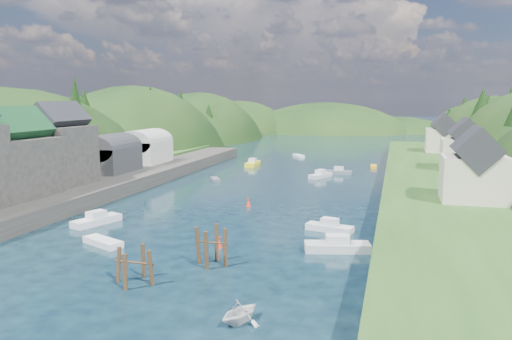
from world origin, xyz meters
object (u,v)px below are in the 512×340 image
(piling_cluster_near, at_px, (135,269))
(piling_cluster_far, at_px, (212,249))
(channel_buoy_near, at_px, (219,243))
(channel_buoy_far, at_px, (248,202))

(piling_cluster_near, distance_m, piling_cluster_far, 6.85)
(piling_cluster_far, bearing_deg, piling_cluster_near, -126.69)
(piling_cluster_far, height_order, channel_buoy_near, piling_cluster_far)
(piling_cluster_near, xyz_separation_m, channel_buoy_near, (3.01, 10.23, -0.60))
(piling_cluster_near, bearing_deg, channel_buoy_near, 73.61)
(channel_buoy_near, bearing_deg, piling_cluster_far, -77.12)
(piling_cluster_near, height_order, channel_buoy_near, piling_cluster_near)
(piling_cluster_far, xyz_separation_m, channel_buoy_near, (-1.08, 4.74, -0.86))
(channel_buoy_near, distance_m, channel_buoy_far, 18.15)
(channel_buoy_near, relative_size, channel_buoy_far, 1.00)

